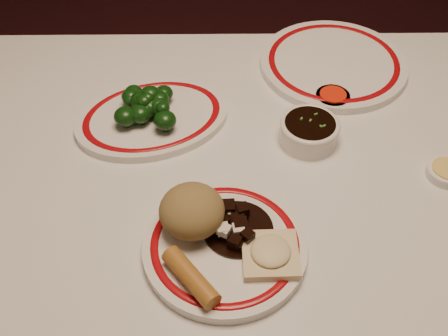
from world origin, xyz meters
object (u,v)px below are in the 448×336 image
(main_plate, at_px, (225,247))
(fried_wonton, at_px, (271,253))
(dining_table, at_px, (267,227))
(rice_mound, at_px, (192,211))
(broccoli_pile, at_px, (146,105))
(spring_roll, at_px, (191,277))
(stirfry_heap, at_px, (236,225))
(soy_bowl, at_px, (309,132))
(broccoli_plate, at_px, (152,118))

(main_plate, relative_size, fried_wonton, 3.16)
(dining_table, bearing_deg, fried_wonton, -94.29)
(rice_mound, height_order, broccoli_pile, rice_mound)
(rice_mound, xyz_separation_m, spring_roll, (0.00, -0.10, -0.02))
(rice_mound, distance_m, stirfry_heap, 0.07)
(main_plate, height_order, stirfry_heap, stirfry_heap)
(dining_table, bearing_deg, spring_roll, -124.35)
(fried_wonton, bearing_deg, soy_bowl, 71.81)
(fried_wonton, relative_size, broccoli_pile, 0.71)
(dining_table, distance_m, broccoli_plate, 0.28)
(fried_wonton, distance_m, stirfry_heap, 0.07)
(broccoli_pile, xyz_separation_m, soy_bowl, (0.28, -0.05, -0.02))
(main_plate, xyz_separation_m, spring_roll, (-0.05, -0.06, 0.02))
(dining_table, relative_size, broccoli_plate, 3.63)
(fried_wonton, relative_size, broccoli_plate, 0.25)
(rice_mound, height_order, soy_bowl, rice_mound)
(broccoli_pile, bearing_deg, dining_table, -39.16)
(spring_roll, xyz_separation_m, broccoli_pile, (-0.09, 0.35, 0.01))
(dining_table, relative_size, spring_roll, 11.92)
(rice_mound, bearing_deg, spring_roll, -89.62)
(dining_table, distance_m, spring_roll, 0.25)
(stirfry_heap, height_order, soy_bowl, stirfry_heap)
(dining_table, bearing_deg, broccoli_plate, 139.68)
(dining_table, height_order, fried_wonton, fried_wonton)
(dining_table, distance_m, rice_mound, 0.20)
(dining_table, xyz_separation_m, fried_wonton, (-0.01, -0.14, 0.12))
(spring_roll, relative_size, stirfry_heap, 0.96)
(dining_table, xyz_separation_m, soy_bowl, (0.07, 0.12, 0.11))
(broccoli_plate, bearing_deg, fried_wonton, -58.11)
(rice_mound, height_order, broccoli_plate, rice_mound)
(spring_roll, xyz_separation_m, fried_wonton, (0.11, 0.04, -0.00))
(broccoli_plate, distance_m, broccoli_pile, 0.03)
(main_plate, xyz_separation_m, rice_mound, (-0.05, 0.03, 0.04))
(broccoli_pile, bearing_deg, main_plate, -64.41)
(spring_roll, height_order, soy_bowl, spring_roll)
(broccoli_plate, bearing_deg, rice_mound, -72.21)
(rice_mound, xyz_separation_m, soy_bowl, (0.20, 0.20, -0.03))
(broccoli_pile, bearing_deg, stirfry_heap, -59.51)
(dining_table, xyz_separation_m, main_plate, (-0.07, -0.11, 0.10))
(main_plate, bearing_deg, spring_roll, -125.84)
(dining_table, height_order, spring_roll, spring_roll)
(fried_wonton, bearing_deg, stirfry_heap, 133.89)
(soy_bowl, bearing_deg, dining_table, -121.81)
(stirfry_heap, relative_size, soy_bowl, 1.04)
(main_plate, bearing_deg, dining_table, 56.52)
(dining_table, height_order, main_plate, main_plate)
(spring_roll, xyz_separation_m, stirfry_heap, (0.06, 0.09, -0.00))
(spring_roll, bearing_deg, dining_table, 17.73)
(broccoli_plate, bearing_deg, dining_table, -40.32)
(broccoli_plate, xyz_separation_m, soy_bowl, (0.28, -0.05, 0.01))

